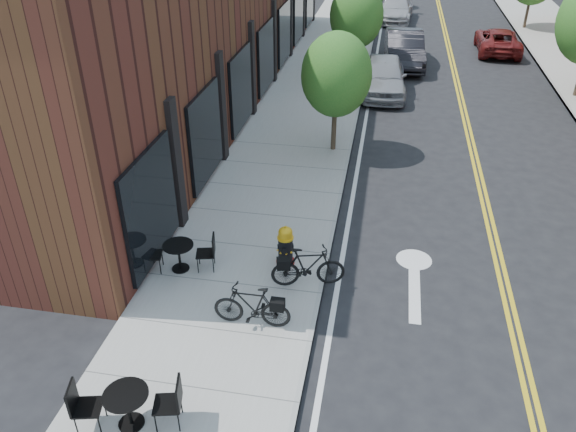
# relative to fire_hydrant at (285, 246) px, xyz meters

# --- Properties ---
(ground) EXTENTS (120.00, 120.00, 0.00)m
(ground) POSITION_rel_fire_hydrant_xyz_m (0.99, -2.48, -0.59)
(ground) COLOR black
(ground) RESTS_ON ground
(sidewalk_near) EXTENTS (4.00, 70.00, 0.12)m
(sidewalk_near) POSITION_rel_fire_hydrant_xyz_m (-1.01, 7.52, -0.53)
(sidewalk_near) COLOR #9E9B93
(sidewalk_near) RESTS_ON ground
(building_near) EXTENTS (5.00, 28.00, 7.00)m
(building_near) POSITION_rel_fire_hydrant_xyz_m (-5.51, 11.52, 2.91)
(building_near) COLOR #4D2018
(building_near) RESTS_ON ground
(tree_near_a) EXTENTS (2.20, 2.20, 3.81)m
(tree_near_a) POSITION_rel_fire_hydrant_xyz_m (0.39, 6.52, 2.01)
(tree_near_a) COLOR #382B1E
(tree_near_a) RESTS_ON sidewalk_near
(tree_near_b) EXTENTS (2.30, 2.30, 3.98)m
(tree_near_b) POSITION_rel_fire_hydrant_xyz_m (0.39, 14.52, 2.12)
(tree_near_b) COLOR #382B1E
(tree_near_b) RESTS_ON sidewalk_near
(fire_hydrant) EXTENTS (0.54, 0.54, 1.00)m
(fire_hydrant) POSITION_rel_fire_hydrant_xyz_m (0.00, 0.00, 0.00)
(fire_hydrant) COLOR maroon
(fire_hydrant) RESTS_ON sidewalk_near
(bicycle_left) EXTENTS (1.57, 0.45, 0.94)m
(bicycle_left) POSITION_rel_fire_hydrant_xyz_m (-0.27, -2.20, 0.00)
(bicycle_left) COLOR black
(bicycle_left) RESTS_ON sidewalk_near
(bicycle_right) EXTENTS (1.69, 0.85, 0.98)m
(bicycle_right) POSITION_rel_fire_hydrant_xyz_m (0.64, -0.74, 0.02)
(bicycle_right) COLOR black
(bicycle_right) RESTS_ON sidewalk_near
(bistro_set_b) EXTENTS (1.76, 0.89, 0.93)m
(bistro_set_b) POSITION_rel_fire_hydrant_xyz_m (-1.69, -4.91, -0.01)
(bistro_set_b) COLOR black
(bistro_set_b) RESTS_ON sidewalk_near
(bistro_set_c) EXTENTS (1.66, 0.84, 0.87)m
(bistro_set_c) POSITION_rel_fire_hydrant_xyz_m (-2.34, -0.69, -0.03)
(bistro_set_c) COLOR black
(bistro_set_c) RESTS_ON sidewalk_near
(parked_car_a) EXTENTS (1.97, 4.49, 1.51)m
(parked_car_a) POSITION_rel_fire_hydrant_xyz_m (1.79, 12.66, 0.16)
(parked_car_a) COLOR gray
(parked_car_a) RESTS_ON ground
(parked_car_b) EXTENTS (2.03, 4.91, 1.58)m
(parked_car_b) POSITION_rel_fire_hydrant_xyz_m (2.59, 16.89, 0.20)
(parked_car_b) COLOR black
(parked_car_b) RESTS_ON ground
(parked_car_c) EXTENTS (2.25, 4.86, 1.37)m
(parked_car_c) POSITION_rel_fire_hydrant_xyz_m (2.07, 26.53, 0.09)
(parked_car_c) COLOR #A8A8AC
(parked_car_c) RESTS_ON ground
(parked_car_far) EXTENTS (2.10, 4.41, 1.21)m
(parked_car_far) POSITION_rel_fire_hydrant_xyz_m (7.31, 20.06, 0.02)
(parked_car_far) COLOR maroon
(parked_car_far) RESTS_ON ground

